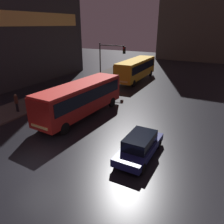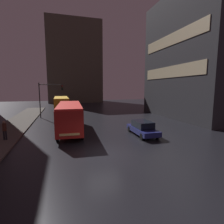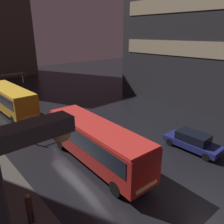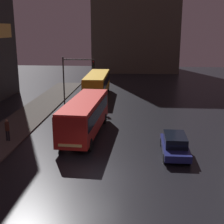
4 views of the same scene
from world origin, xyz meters
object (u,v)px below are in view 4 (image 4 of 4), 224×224
Objects in this scene: bus_near at (85,114)px; traffic_light_main at (75,72)px; bus_far at (97,83)px; pedestrian_mid at (7,128)px; car_taxi at (175,144)px.

traffic_light_main reaches higher than bus_near.
bus_far is at bearing -83.63° from bus_near.
bus_near is 5.72× the size of pedestrian_mid.
traffic_light_main is (3.08, 13.06, 2.81)m from pedestrian_mid.
pedestrian_mid is 0.31× the size of traffic_light_main.
traffic_light_main is (-2.93, 10.75, 2.06)m from bus_near.
car_taxi is at bearing 155.60° from bus_near.
bus_far is 1.82× the size of traffic_light_main.
bus_far is at bearing 169.86° from pedestrian_mid.
pedestrian_mid is (-13.32, 1.46, 0.43)m from car_taxi.
car_taxi is at bearing 89.33° from pedestrian_mid.
bus_far is at bearing 68.11° from traffic_light_main.
bus_near is 2.19× the size of car_taxi.
car_taxi is 13.41m from pedestrian_mid.
pedestrian_mid reaches higher than car_taxi.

